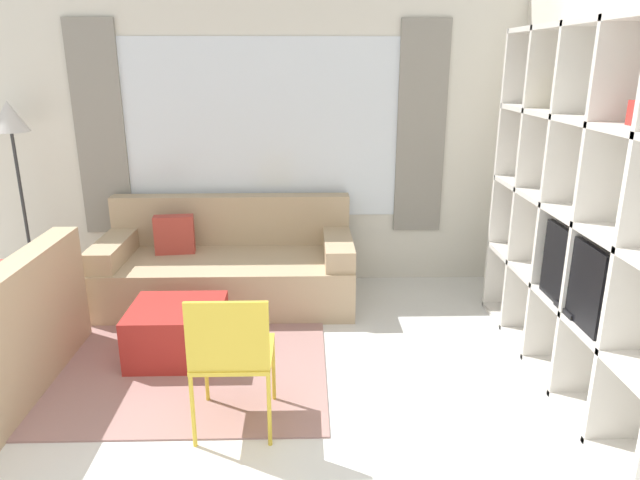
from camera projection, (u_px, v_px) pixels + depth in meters
wall_back at (262, 139)px, 5.22m from camera, size 5.85×0.11×2.70m
wall_right at (606, 172)px, 3.72m from camera, size 0.07×4.41×2.70m
area_rug at (136, 358)px, 4.09m from camera, size 2.72×1.88×0.01m
shelving_unit at (591, 215)px, 3.53m from camera, size 0.39×2.39×2.28m
couch_main at (228, 267)px, 5.04m from camera, size 2.16×0.97×0.88m
ottoman at (178, 332)px, 4.07m from camera, size 0.65×0.59×0.39m
floor_lamp at (11, 131)px, 4.84m from camera, size 0.31×0.31×1.73m
folding_chair at (232, 351)px, 3.14m from camera, size 0.44×0.46×0.86m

